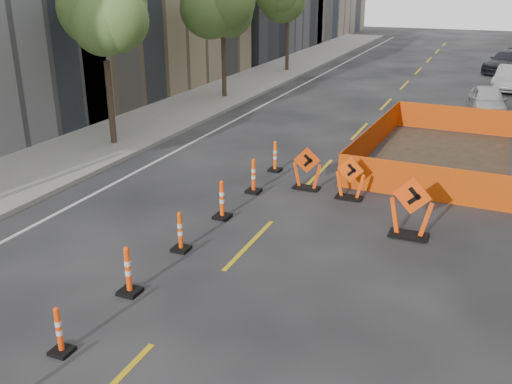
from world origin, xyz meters
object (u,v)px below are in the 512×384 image
at_px(parked_car_far, 508,62).
at_px(channelizer_4, 180,231).
at_px(channelizer_5, 222,199).
at_px(parked_car_near, 488,101).
at_px(chevron_sign_right, 411,207).
at_px(parked_car_mid, 510,78).
at_px(channelizer_7, 275,156).
at_px(channelizer_3, 128,270).
at_px(chevron_sign_left, 307,168).
at_px(channelizer_6, 254,176).
at_px(chevron_sign_center, 350,178).
at_px(channelizer_2, 59,330).

bearing_deg(parked_car_far, channelizer_4, -83.81).
xyz_separation_m(channelizer_5, parked_car_near, (6.24, 16.29, 0.12)).
bearing_deg(chevron_sign_right, parked_car_mid, 90.76).
xyz_separation_m(channelizer_5, channelizer_7, (-0.11, 4.36, -0.02)).
xyz_separation_m(channelizer_3, chevron_sign_left, (1.48, 7.46, 0.14)).
bearing_deg(channelizer_6, channelizer_5, -90.47).
bearing_deg(chevron_sign_center, chevron_sign_left, 165.60).
relative_size(channelizer_6, chevron_sign_center, 0.82).
bearing_deg(parked_car_near, channelizer_4, -116.39).
xyz_separation_m(channelizer_3, channelizer_4, (-0.01, 2.18, -0.04)).
bearing_deg(parked_car_near, channelizer_6, -121.35).
bearing_deg(chevron_sign_left, channelizer_7, 122.98).
xyz_separation_m(channelizer_2, channelizer_4, (-0.07, 4.36, 0.04)).
xyz_separation_m(channelizer_7, parked_car_far, (7.17, 25.91, 0.21)).
xyz_separation_m(channelizer_5, chevron_sign_center, (2.87, 2.80, 0.11)).
bearing_deg(chevron_sign_right, channelizer_2, -117.52).
bearing_deg(channelizer_4, parked_car_far, 77.62).
bearing_deg(channelizer_7, channelizer_6, -86.75).
relative_size(channelizer_4, parked_car_mid, 0.24).
bearing_deg(channelizer_7, parked_car_near, 61.98).
distance_m(channelizer_4, channelizer_5, 2.18).
xyz_separation_m(channelizer_3, channelizer_5, (0.05, 4.36, 0.00)).
distance_m(channelizer_2, parked_car_far, 37.48).
bearing_deg(chevron_sign_right, parked_car_near, 91.75).
xyz_separation_m(channelizer_5, parked_car_mid, (7.24, 23.44, 0.14)).
relative_size(channelizer_7, chevron_sign_right, 0.65).
xyz_separation_m(channelizer_3, chevron_sign_right, (4.99, 5.12, 0.27)).
bearing_deg(parked_car_near, parked_car_far, 79.12).
height_order(channelizer_4, parked_car_near, parked_car_near).
height_order(channelizer_7, chevron_sign_center, chevron_sign_center).
bearing_deg(chevron_sign_center, channelizer_5, -138.45).
bearing_deg(chevron_sign_center, channelizer_2, -109.78).
bearing_deg(channelizer_5, channelizer_3, -90.67).
bearing_deg(channelizer_5, channelizer_2, -89.95).
relative_size(channelizer_2, parked_car_mid, 0.22).
bearing_deg(channelizer_7, parked_car_mid, 68.95).
height_order(channelizer_4, chevron_sign_right, chevron_sign_right).
distance_m(chevron_sign_center, parked_car_far, 27.79).
distance_m(channelizer_3, chevron_sign_left, 7.60).
xyz_separation_m(channelizer_7, chevron_sign_center, (2.98, -1.56, 0.13)).
xyz_separation_m(channelizer_6, chevron_sign_left, (1.41, 0.92, 0.14)).
relative_size(channelizer_5, parked_car_far, 0.22).
height_order(channelizer_2, parked_car_near, parked_car_near).
height_order(chevron_sign_left, parked_car_near, chevron_sign_left).
relative_size(channelizer_3, chevron_sign_left, 0.80).
distance_m(channelizer_5, chevron_sign_center, 4.01).
bearing_deg(channelizer_6, parked_car_far, 75.93).
relative_size(channelizer_3, parked_car_far, 0.21).
bearing_deg(channelizer_3, chevron_sign_center, 67.77).
distance_m(channelizer_4, channelizer_7, 6.54).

